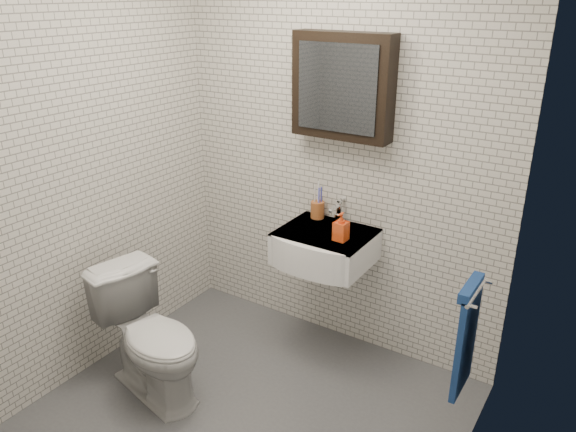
{
  "coord_description": "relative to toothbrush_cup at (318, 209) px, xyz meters",
  "views": [
    {
      "loc": [
        1.53,
        -1.97,
        2.23
      ],
      "look_at": [
        -0.02,
        0.45,
        1.05
      ],
      "focal_mm": 35.0,
      "sensor_mm": 36.0,
      "label": 1
    }
  ],
  "objects": [
    {
      "name": "toilet",
      "position": [
        -0.48,
        -1.05,
        -0.54
      ],
      "size": [
        0.8,
        0.57,
        0.74
      ],
      "primitive_type": "imported",
      "rotation": [
        0.0,
        0.0,
        1.35
      ],
      "color": "silver",
      "rests_on": "ground"
    },
    {
      "name": "washbasin",
      "position": [
        0.15,
        -0.21,
        -0.15
      ],
      "size": [
        0.55,
        0.5,
        0.2
      ],
      "color": "white",
      "rests_on": "room_shell"
    },
    {
      "name": "mirror_cabinet",
      "position": [
        0.15,
        -0.01,
        0.79
      ],
      "size": [
        0.6,
        0.15,
        0.6
      ],
      "color": "black",
      "rests_on": "room_shell"
    },
    {
      "name": "towel_rail",
      "position": [
        1.15,
        -0.59,
        -0.19
      ],
      "size": [
        0.09,
        0.3,
        0.58
      ],
      "color": "silver",
      "rests_on": "room_shell"
    },
    {
      "name": "ground",
      "position": [
        0.1,
        -0.94,
        -0.91
      ],
      "size": [
        2.2,
        2.0,
        0.01
      ],
      "primitive_type": "cube",
      "color": "#4C4E53",
      "rests_on": "ground"
    },
    {
      "name": "faucet",
      "position": [
        0.15,
        -0.01,
        0.01
      ],
      "size": [
        0.06,
        0.2,
        0.15
      ],
      "color": "silver",
      "rests_on": "washbasin"
    },
    {
      "name": "soap_bottle",
      "position": [
        0.29,
        -0.22,
        0.03
      ],
      "size": [
        0.08,
        0.08,
        0.17
      ],
      "primitive_type": "imported",
      "rotation": [
        0.0,
        0.0,
        -0.04
      ],
      "color": "orange",
      "rests_on": "washbasin"
    },
    {
      "name": "room_shell",
      "position": [
        0.1,
        -0.94,
        0.56
      ],
      "size": [
        2.22,
        2.02,
        2.51
      ],
      "color": "silver",
      "rests_on": "ground"
    },
    {
      "name": "toothbrush_cup",
      "position": [
        0.0,
        0.0,
        0.0
      ],
      "size": [
        0.11,
        0.11,
        0.24
      ],
      "rotation": [
        0.0,
        0.0,
        -0.36
      ],
      "color": "#9E5427",
      "rests_on": "washbasin"
    }
  ]
}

